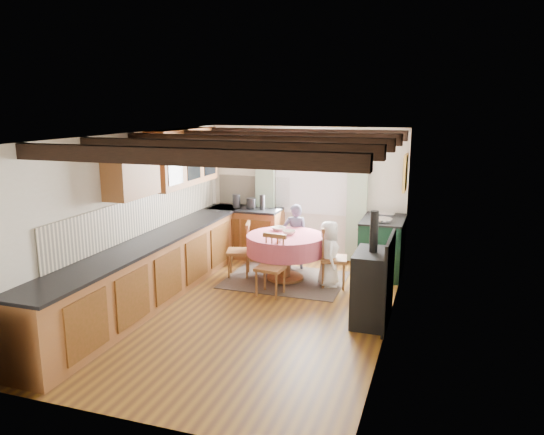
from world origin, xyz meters
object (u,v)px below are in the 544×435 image
(cast_iron_stove, at_px, (372,268))
(chair_left, at_px, (239,249))
(child_far, at_px, (295,237))
(aga_range, at_px, (382,246))
(chair_near, at_px, (270,266))
(dining_table, at_px, (285,258))
(chair_right, at_px, (334,256))
(child_right, at_px, (329,254))
(cup, at_px, (279,238))

(cast_iron_stove, bearing_deg, chair_left, 152.65)
(cast_iron_stove, xyz_separation_m, child_far, (-1.56, 1.89, -0.17))
(aga_range, xyz_separation_m, child_far, (-1.45, -0.18, 0.09))
(aga_range, bearing_deg, chair_near, -133.02)
(dining_table, distance_m, chair_left, 0.80)
(cast_iron_stove, bearing_deg, aga_range, 93.04)
(cast_iron_stove, relative_size, child_far, 1.30)
(chair_right, relative_size, child_far, 0.84)
(chair_near, height_order, child_right, child_right)
(child_right, bearing_deg, aga_range, -57.83)
(cast_iron_stove, relative_size, cup, 13.90)
(chair_right, xyz_separation_m, cast_iron_stove, (0.74, -1.22, 0.26))
(dining_table, xyz_separation_m, child_far, (-0.02, 0.65, 0.19))
(chair_near, distance_m, aga_range, 2.12)
(chair_left, height_order, aga_range, aga_range)
(chair_left, xyz_separation_m, child_right, (1.51, -0.01, 0.06))
(chair_right, relative_size, cast_iron_stove, 0.65)
(chair_left, bearing_deg, chair_near, 32.59)
(child_right, bearing_deg, chair_right, -94.52)
(aga_range, distance_m, child_right, 1.13)
(chair_right, height_order, child_far, child_far)
(chair_near, height_order, chair_left, chair_near)
(dining_table, relative_size, chair_near, 1.37)
(chair_left, bearing_deg, dining_table, 76.36)
(child_far, bearing_deg, aga_range, 171.67)
(cast_iron_stove, bearing_deg, child_right, 124.57)
(aga_range, xyz_separation_m, cup, (-1.40, -1.24, 0.32))
(dining_table, relative_size, child_right, 1.20)
(chair_near, distance_m, child_right, 0.99)
(aga_range, bearing_deg, chair_left, -158.77)
(dining_table, bearing_deg, child_far, 91.84)
(chair_near, relative_size, child_right, 0.88)
(dining_table, xyz_separation_m, child_right, (0.71, -0.04, 0.14))
(child_far, height_order, child_right, child_far)
(chair_left, height_order, chair_right, chair_right)
(dining_table, height_order, chair_left, chair_left)
(child_right, bearing_deg, cast_iron_stove, -163.88)
(dining_table, distance_m, child_far, 0.68)
(child_right, height_order, cup, child_right)
(chair_left, bearing_deg, cup, 49.07)
(dining_table, xyz_separation_m, chair_left, (-0.79, -0.04, 0.08))
(chair_near, height_order, cast_iron_stove, cast_iron_stove)
(chair_left, distance_m, cup, 0.97)
(child_far, bearing_deg, chair_near, 74.86)
(child_right, distance_m, cup, 0.83)
(aga_range, height_order, cup, aga_range)
(cup, bearing_deg, aga_range, 41.54)
(dining_table, relative_size, chair_left, 1.37)
(aga_range, bearing_deg, dining_table, -149.92)
(chair_left, bearing_deg, child_far, 115.26)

